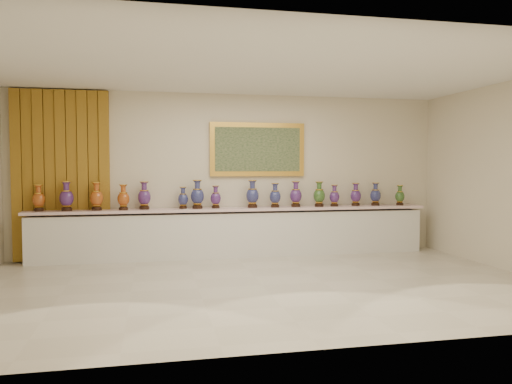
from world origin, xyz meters
TOP-DOWN VIEW (x-y plane):
  - ground at (0.00, 0.00)m, footprint 8.00×8.00m
  - room at (-2.47, 2.44)m, footprint 8.00×8.00m
  - counter at (0.00, 2.27)m, footprint 7.28×0.48m
  - vase_0 at (-3.37, 2.26)m, footprint 0.22×0.22m
  - vase_1 at (-2.92, 2.22)m, footprint 0.27×0.27m
  - vase_2 at (-2.43, 2.24)m, footprint 0.27×0.27m
  - vase_3 at (-1.98, 2.21)m, footprint 0.21×0.21m
  - vase_4 at (-1.63, 2.29)m, footprint 0.29×0.29m
  - vase_5 at (-0.95, 2.27)m, footprint 0.20×0.20m
  - vase_6 at (-0.70, 2.24)m, footprint 0.31×0.31m
  - vase_7 at (-0.36, 2.27)m, footprint 0.25×0.25m
  - vase_8 at (0.32, 2.25)m, footprint 0.27×0.27m
  - vase_9 at (0.74, 2.23)m, footprint 0.21×0.21m
  - vase_10 at (1.15, 2.26)m, footprint 0.28×0.28m
  - vase_11 at (1.59, 2.21)m, footprint 0.26×0.26m
  - vase_12 at (1.90, 2.21)m, footprint 0.20×0.20m
  - vase_13 at (2.35, 2.26)m, footprint 0.26×0.26m
  - vase_14 at (2.76, 2.26)m, footprint 0.25×0.25m
  - vase_15 at (3.25, 2.22)m, footprint 0.24×0.24m
  - label_card at (-0.90, 2.13)m, footprint 0.10×0.06m

SIDE VIEW (x-z plane):
  - ground at x=0.00m, z-range 0.00..0.00m
  - counter at x=0.00m, z-range -0.01..0.89m
  - label_card at x=-0.90m, z-range 0.90..0.90m
  - vase_15 at x=3.25m, z-range 0.88..1.27m
  - vase_5 at x=-0.95m, z-range 0.88..1.27m
  - vase_7 at x=-0.36m, z-range 0.88..1.29m
  - vase_12 at x=1.90m, z-range 0.88..1.29m
  - vase_13 at x=2.35m, z-range 0.88..1.32m
  - vase_14 at x=2.76m, z-range 0.88..1.32m
  - vase_3 at x=-1.98m, z-range 0.88..1.32m
  - vase_9 at x=0.74m, z-range 0.88..1.32m
  - vase_0 at x=-3.37m, z-range 0.88..1.33m
  - vase_11 at x=1.59m, z-range 0.88..1.35m
  - vase_10 at x=1.15m, z-range 0.88..1.35m
  - vase_2 at x=-2.43m, z-range 0.87..1.36m
  - vase_4 at x=-1.63m, z-range 0.87..1.37m
  - vase_8 at x=0.32m, z-range 0.87..1.38m
  - vase_1 at x=-2.92m, z-range 0.87..1.38m
  - vase_6 at x=-0.70m, z-range 0.87..1.39m
  - room at x=-2.47m, z-range -2.42..5.58m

